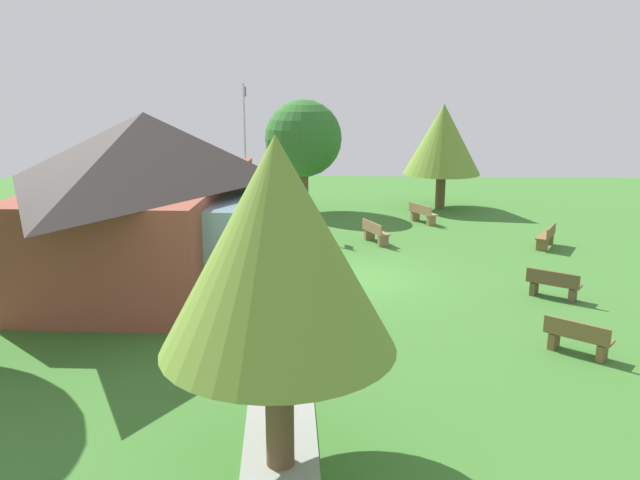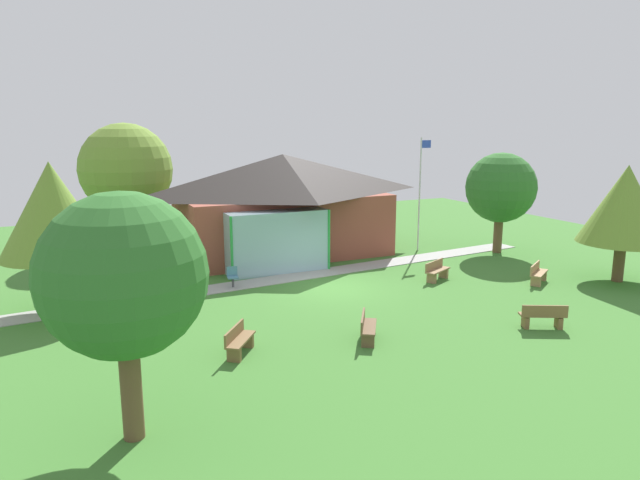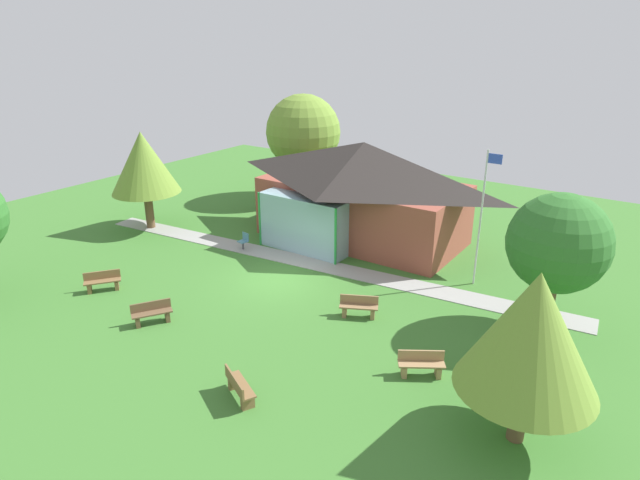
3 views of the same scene
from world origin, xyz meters
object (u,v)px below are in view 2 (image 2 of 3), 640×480
at_px(pavilion, 283,204).
at_px(tree_lawn_corner, 123,277).
at_px(bench_front_center, 367,328).
at_px(tree_far_east, 625,205).
at_px(bench_lawn_far_right, 538,274).
at_px(bench_front_right, 543,317).
at_px(bench_mid_right, 437,271).
at_px(flagpole, 420,189).
at_px(tree_west_hedge, 53,210).
at_px(bench_front_left, 239,341).
at_px(tree_behind_pavilion_left, 126,169).
at_px(tree_east_hedge, 501,188).
at_px(patio_chair_west, 233,278).

xyz_separation_m(pavilion, tree_lawn_corner, (-9.36, -15.04, 0.93)).
relative_size(bench_front_center, tree_lawn_corner, 0.28).
distance_m(bench_front_center, tree_far_east, 13.67).
height_order(bench_lawn_far_right, bench_front_right, same).
height_order(bench_front_right, bench_mid_right, same).
distance_m(tree_lawn_corner, tree_far_east, 21.13).
xyz_separation_m(flagpole, tree_west_hedge, (-17.65, -3.27, 0.44)).
height_order(flagpole, bench_front_center, flagpole).
bearing_deg(flagpole, bench_lawn_far_right, -83.19).
relative_size(bench_front_left, tree_west_hedge, 0.27).
xyz_separation_m(bench_front_center, bench_mid_right, (6.25, 4.91, 0.00)).
distance_m(bench_front_right, tree_far_east, 8.52).
bearing_deg(tree_behind_pavilion_left, tree_east_hedge, -26.39).
height_order(bench_lawn_far_right, tree_lawn_corner, tree_lawn_corner).
xyz_separation_m(bench_front_center, tree_west_hedge, (-8.67, 7.02, 3.33)).
bearing_deg(bench_front_left, tree_west_hedge, -106.56).
bearing_deg(tree_far_east, bench_front_center, -173.61).
relative_size(pavilion, bench_front_right, 7.37).
distance_m(pavilion, tree_far_east, 15.60).
relative_size(tree_east_hedge, tree_far_east, 1.05).
bearing_deg(tree_west_hedge, bench_front_center, -39.01).
bearing_deg(bench_front_right, bench_front_center, -167.52).
bearing_deg(bench_front_right, bench_front_left, -165.35).
bearing_deg(bench_mid_right, bench_front_left, -3.59).
distance_m(bench_front_left, patio_chair_west, 7.18).
height_order(flagpole, tree_west_hedge, flagpole).
distance_m(flagpole, bench_lawn_far_right, 8.17).
bearing_deg(tree_far_east, tree_behind_pavilion_left, 140.11).
bearing_deg(bench_front_right, bench_mid_right, 113.44).
xyz_separation_m(flagpole, bench_front_right, (-3.13, -11.81, -2.89)).
relative_size(bench_lawn_far_right, tree_lawn_corner, 0.28).
height_order(tree_west_hedge, tree_far_east, tree_west_hedge).
bearing_deg(pavilion, tree_west_hedge, -154.02).
relative_size(bench_front_center, bench_front_left, 1.03).
distance_m(bench_lawn_far_right, tree_west_hedge, 19.34).
distance_m(bench_mid_right, tree_behind_pavilion_left, 16.88).
bearing_deg(tree_behind_pavilion_left, flagpole, -24.86).
bearing_deg(bench_lawn_far_right, bench_front_center, -17.22).
xyz_separation_m(bench_front_left, tree_east_hedge, (16.45, 7.46, 3.01)).
height_order(flagpole, bench_lawn_far_right, flagpole).
height_order(pavilion, tree_lawn_corner, tree_lawn_corner).
xyz_separation_m(bench_lawn_far_right, tree_lawn_corner, (-17.30, -5.55, 3.22)).
height_order(bench_mid_right, tree_lawn_corner, tree_lawn_corner).
height_order(bench_lawn_far_right, patio_chair_west, patio_chair_west).
distance_m(bench_front_center, patio_chair_west, 7.87).
relative_size(bench_front_center, tree_behind_pavilion_left, 0.22).
bearing_deg(pavilion, bench_mid_right, -59.43).
relative_size(bench_front_right, tree_behind_pavilion_left, 0.23).
bearing_deg(tree_far_east, bench_mid_right, 154.01).
xyz_separation_m(bench_front_center, bench_front_left, (-3.98, 0.64, 0.00)).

